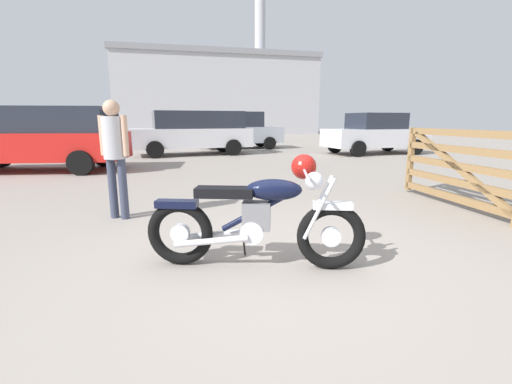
{
  "coord_description": "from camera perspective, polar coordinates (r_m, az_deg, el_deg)",
  "views": [
    {
      "loc": [
        -0.82,
        -3.0,
        1.39
      ],
      "look_at": [
        -0.0,
        1.21,
        0.49
      ],
      "focal_mm": 24.11,
      "sensor_mm": 36.0,
      "label": 1
    }
  ],
  "objects": [
    {
      "name": "blue_hatchback_right",
      "position": [
        16.0,
        -35.91,
        7.95
      ],
      "size": [
        4.13,
        2.33,
        1.78
      ],
      "rotation": [
        0.0,
        0.0,
        0.18
      ],
      "color": "black",
      "rests_on": "ground_plane"
    },
    {
      "name": "industrial_building",
      "position": [
        37.87,
        -6.65,
        15.68
      ],
      "size": [
        19.99,
        10.99,
        16.01
      ],
      "rotation": [
        0.0,
        0.0,
        0.04
      ],
      "color": "#B2B2B7",
      "rests_on": "ground_plane"
    },
    {
      "name": "timber_gate",
      "position": [
        6.17,
        32.2,
        3.65
      ],
      "size": [
        0.18,
        2.54,
        1.6
      ],
      "rotation": [
        0.0,
        0.0,
        1.58
      ],
      "color": "olive",
      "rests_on": "ground_plane"
    },
    {
      "name": "white_estate_far",
      "position": [
        14.32,
        -10.25,
        9.88
      ],
      "size": [
        4.91,
        2.51,
        1.74
      ],
      "rotation": [
        0.0,
        0.0,
        3.3
      ],
      "color": "black",
      "rests_on": "ground_plane"
    },
    {
      "name": "dark_sedan_left",
      "position": [
        17.2,
        -2.7,
        10.27
      ],
      "size": [
        4.01,
        2.05,
        1.78
      ],
      "rotation": [
        0.0,
        0.0,
        0.08
      ],
      "color": "black",
      "rests_on": "ground_plane"
    },
    {
      "name": "silver_sedan_mid",
      "position": [
        15.29,
        19.16,
        9.14
      ],
      "size": [
        4.37,
        2.28,
        1.67
      ],
      "rotation": [
        0.0,
        0.0,
        0.11
      ],
      "color": "black",
      "rests_on": "ground_plane"
    },
    {
      "name": "red_hatchback_near",
      "position": [
        11.2,
        -32.38,
        7.74
      ],
      "size": [
        4.86,
        2.33,
        1.74
      ],
      "rotation": [
        0.0,
        0.0,
        3.04
      ],
      "color": "black",
      "rests_on": "ground_plane"
    },
    {
      "name": "vintage_motorcycle",
      "position": [
        3.26,
        0.71,
        -4.12
      ],
      "size": [
        2.04,
        0.75,
        1.07
      ],
      "rotation": [
        0.0,
        0.0,
        -0.26
      ],
      "color": "black",
      "rests_on": "ground_plane"
    },
    {
      "name": "bystander",
      "position": [
        5.19,
        -22.42,
        6.87
      ],
      "size": [
        0.41,
        0.3,
        1.66
      ],
      "rotation": [
        0.0,
        0.0,
        4.21
      ],
      "color": "#383D51",
      "rests_on": "ground_plane"
    },
    {
      "name": "ground_plane",
      "position": [
        3.4,
        4.01,
        -12.27
      ],
      "size": [
        80.0,
        80.0,
        0.0
      ],
      "primitive_type": "plane",
      "color": "gray"
    }
  ]
}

